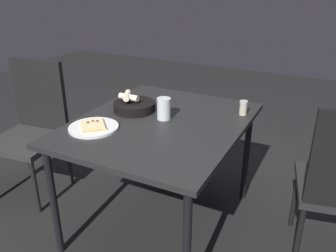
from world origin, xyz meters
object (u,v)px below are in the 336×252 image
Objects in this scene: pizza_plate at (94,127)px; beer_glass at (164,110)px; bread_basket at (134,105)px; pepper_shaker at (243,109)px; chair_far at (33,122)px; dining_table at (160,131)px.

pizza_plate is 2.16× the size of beer_glass.
pepper_shaker is at bearing -158.84° from bread_basket.
bread_basket is (-0.05, -0.33, 0.02)m from pizza_plate.
pizza_plate is 0.34m from bread_basket.
chair_far is (1.00, 0.07, -0.24)m from beer_glass.
beer_glass is (-0.28, -0.30, 0.05)m from pizza_plate.
dining_table is 0.26m from bread_basket.
pizza_plate is 1.07× the size of bread_basket.
beer_glass reaches higher than dining_table.
chair_far is at bearing 1.60° from dining_table.
bread_basket is at bearing -172.14° from chair_far.
pizza_plate reaches higher than dining_table.
dining_table is at bearing 160.57° from bread_basket.
dining_table is at bearing -137.73° from pizza_plate.
bread_basket is 0.23m from beer_glass.
beer_glass is 1.03m from chair_far.
chair_far is at bearing 4.27° from beer_glass.
dining_table is at bearing -178.40° from chair_far.
chair_far is (1.00, 0.03, -0.13)m from dining_table.
pepper_shaker reaches higher than dining_table.
beer_glass is (-0.22, 0.03, 0.02)m from bread_basket.
dining_table is 12.81× the size of pepper_shaker.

